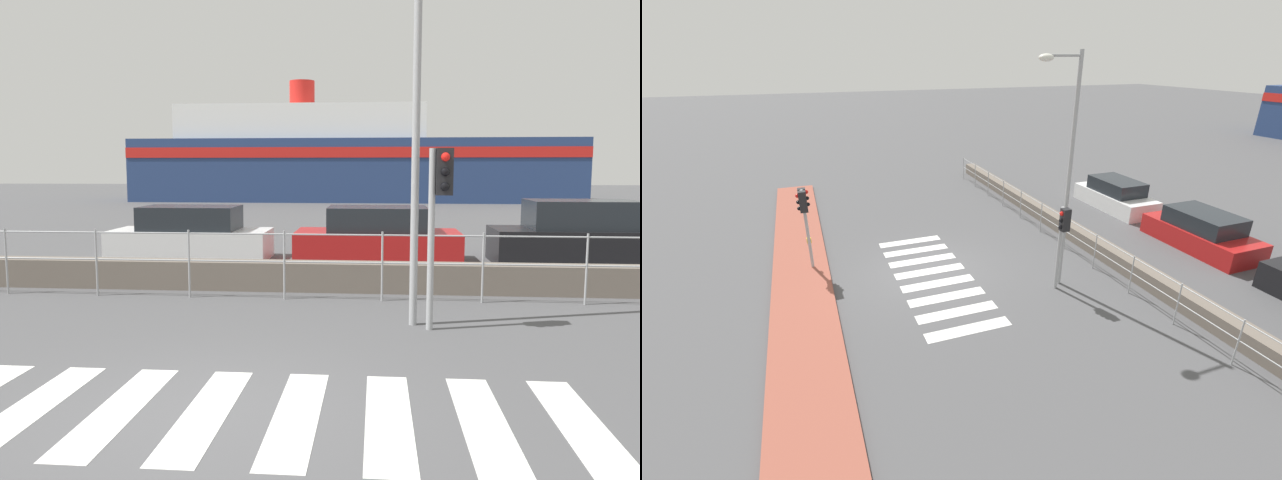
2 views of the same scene
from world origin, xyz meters
TOP-DOWN VIEW (x-y plane):
  - ground_plane at (0.00, 0.00)m, footprint 160.00×160.00m
  - sidewalk_brick at (0.00, -4.10)m, footprint 24.00×1.80m
  - crosswalk at (0.46, 0.00)m, footprint 6.75×2.40m
  - seawall at (0.00, 6.22)m, footprint 23.81×0.55m
  - harbor_fence at (0.00, 5.34)m, footprint 21.47×0.04m
  - traffic_light_near at (-1.53, -3.70)m, footprint 0.58×0.41m
  - traffic_light_far at (2.59, 3.39)m, footprint 0.34×0.32m
  - streetlamp at (2.25, 3.44)m, footprint 0.32×1.32m
  - parked_car_white at (-3.23, 10.25)m, footprint 4.17×1.75m
  - parked_car_red at (1.70, 10.25)m, footprint 4.20×1.87m

SIDE VIEW (x-z plane):
  - ground_plane at x=0.00m, z-range 0.00..0.00m
  - crosswalk at x=0.46m, z-range 0.00..0.01m
  - sidewalk_brick at x=0.00m, z-range 0.00..0.12m
  - seawall at x=0.00m, z-range 0.00..0.56m
  - parked_car_white at x=-3.23m, z-range -0.10..1.29m
  - parked_car_red at x=1.70m, z-range -0.10..1.30m
  - harbor_fence at x=0.00m, z-range 0.19..1.46m
  - traffic_light_far at x=2.59m, z-range 0.63..3.33m
  - traffic_light_near at x=-1.53m, z-range 0.80..3.64m
  - streetlamp at x=2.25m, z-range 0.78..7.69m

